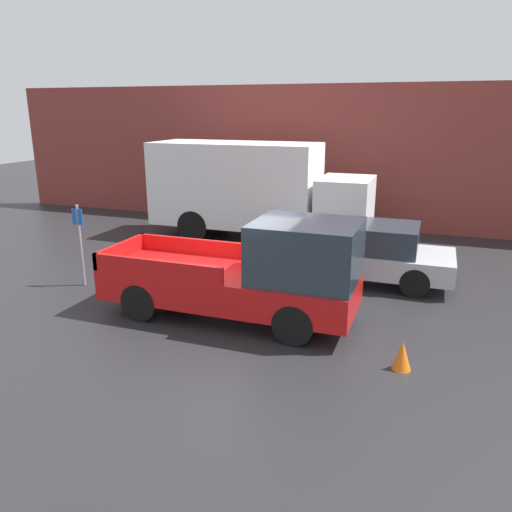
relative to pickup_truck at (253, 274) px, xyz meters
The scene contains 7 objects.
ground_plane 1.17m from the pickup_truck, 167.39° to the left, with size 60.00×60.00×0.00m, color #232326.
building_wall 9.69m from the pickup_truck, 93.10° to the left, with size 28.00×0.15×5.31m.
pickup_truck is the anchor object (origin of this frame).
car 3.92m from the pickup_truck, 62.76° to the left, with size 4.79×1.96×1.55m.
delivery_truck 7.05m from the pickup_truck, 110.64° to the left, with size 7.50×2.37×3.32m.
parking_sign 4.93m from the pickup_truck, behind, with size 0.30×0.07×2.12m.
traffic_cone 3.50m from the pickup_truck, 19.82° to the right, with size 0.33×0.33×0.53m.
Camera 1 is at (3.99, -9.56, 4.43)m, focal length 35.00 mm.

